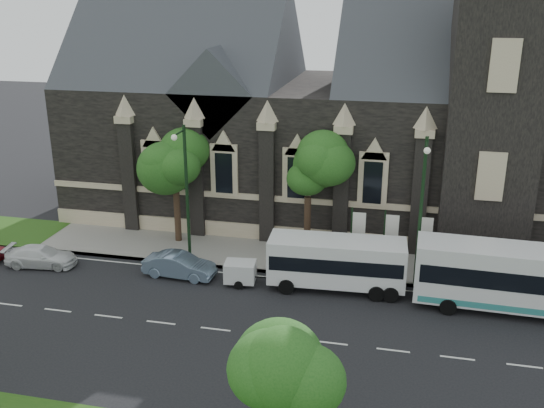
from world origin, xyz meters
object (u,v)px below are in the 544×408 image
(sedan, at_px, (179,265))
(tour_coach, at_px, (537,280))
(tree_walk_right, at_px, (312,169))
(street_lamp_mid, at_px, (186,189))
(tree_walk_left, at_px, (178,162))
(box_trailer, at_px, (240,272))
(banner_flag_right, at_px, (422,238))
(tree_park_east, at_px, (305,373))
(banner_flag_left, at_px, (356,232))
(shuttle_bus, at_px, (337,261))
(street_lamp_near, at_px, (421,205))
(car_far_white, at_px, (41,256))
(banner_flag_center, at_px, (389,235))

(sedan, bearing_deg, tour_coach, -86.58)
(tree_walk_right, xyz_separation_m, street_lamp_mid, (-7.21, -3.62, -0.71))
(tour_coach, bearing_deg, tree_walk_left, 168.26)
(box_trailer, bearing_deg, tree_walk_right, 52.46)
(tree_walk_left, xyz_separation_m, banner_flag_right, (16.08, -1.70, -3.35))
(tree_park_east, xyz_separation_m, banner_flag_left, (0.11, 18.32, -2.24))
(tree_walk_right, height_order, sedan, tree_walk_right)
(tree_park_east, distance_m, tour_coach, 17.93)
(tree_walk_right, xyz_separation_m, shuttle_bus, (2.28, -4.74, -4.07))
(tree_walk_right, relative_size, tree_walk_left, 1.02)
(street_lamp_near, distance_m, tour_coach, 7.15)
(box_trailer, height_order, car_far_white, box_trailer)
(banner_flag_left, xyz_separation_m, banner_flag_right, (4.00, 0.00, 0.00))
(banner_flag_left, height_order, car_far_white, banner_flag_left)
(car_far_white, bearing_deg, tree_walk_right, -78.11)
(tree_park_east, distance_m, banner_flag_center, 18.58)
(box_trailer, bearing_deg, street_lamp_mid, 148.52)
(tour_coach, relative_size, box_trailer, 4.72)
(box_trailer, bearing_deg, street_lamp_near, 4.14)
(tree_walk_left, height_order, street_lamp_mid, street_lamp_mid)
(car_far_white, bearing_deg, tree_park_east, -134.09)
(street_lamp_near, xyz_separation_m, box_trailer, (-10.12, -1.84, -4.32))
(shuttle_bus, bearing_deg, tree_walk_right, 112.70)
(tree_walk_left, xyz_separation_m, street_lamp_mid, (1.80, -3.61, -0.62))
(banner_flag_right, bearing_deg, street_lamp_mid, -172.40)
(tree_walk_right, distance_m, shuttle_bus, 6.65)
(tree_walk_left, bearing_deg, shuttle_bus, -22.72)
(street_lamp_near, height_order, banner_flag_center, street_lamp_near)
(car_far_white, bearing_deg, tree_walk_left, -59.34)
(street_lamp_near, height_order, sedan, street_lamp_near)
(banner_flag_center, bearing_deg, tree_walk_right, 161.36)
(box_trailer, relative_size, sedan, 0.61)
(tree_walk_right, bearing_deg, tour_coach, -22.57)
(tour_coach, bearing_deg, tree_walk_right, 159.45)
(banner_flag_left, height_order, shuttle_bus, banner_flag_left)
(car_far_white, bearing_deg, shuttle_bus, -94.42)
(tree_park_east, xyz_separation_m, shuttle_bus, (-0.68, 15.30, -2.87))
(tree_walk_left, relative_size, tour_coach, 0.61)
(banner_flag_right, bearing_deg, tree_walk_left, 173.96)
(tree_walk_right, relative_size, tour_coach, 0.62)
(tour_coach, distance_m, shuttle_bus, 10.71)
(tree_walk_left, height_order, sedan, tree_walk_left)
(banner_flag_left, xyz_separation_m, car_far_white, (-19.38, -4.03, -1.74))
(shuttle_bus, bearing_deg, banner_flag_center, 44.25)
(street_lamp_near, xyz_separation_m, car_far_white, (-23.09, -2.12, -4.47))
(tree_walk_right, xyz_separation_m, tree_walk_left, (-9.01, -0.01, -0.08))
(tree_walk_right, distance_m, tree_walk_left, 9.01)
(banner_flag_left, bearing_deg, tree_park_east, -90.35)
(banner_flag_center, relative_size, shuttle_bus, 0.50)
(banner_flag_center, distance_m, tour_coach, 8.72)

